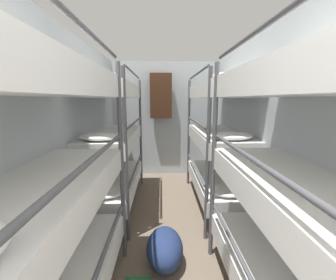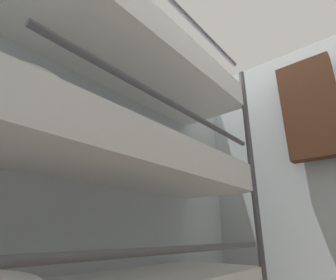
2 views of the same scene
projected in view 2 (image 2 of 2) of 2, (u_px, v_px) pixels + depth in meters
The scene contains 3 objects.
wall_back at pixel (335, 166), 2.16m from camera, with size 2.28×0.06×2.39m.
bunk_stack_left_far at pixel (130, 157), 1.45m from camera, with size 0.65×1.81×2.00m.
hanging_coat at pixel (310, 108), 2.26m from camera, with size 0.44×0.12×0.90m.
Camera 2 is at (0.30, 2.52, 0.67)m, focal length 28.00 mm.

